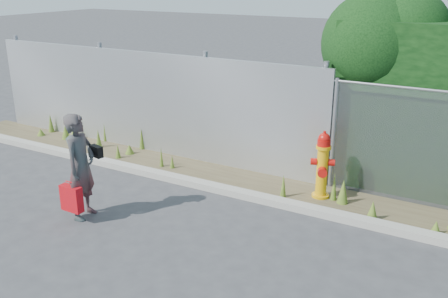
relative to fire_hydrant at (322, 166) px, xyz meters
name	(u,v)px	position (x,y,z in m)	size (l,w,h in m)	color
ground	(195,244)	(-1.06, -2.45, -0.60)	(80.00, 80.00, 0.00)	#37373A
curb	(250,196)	(-1.06, -0.65, -0.54)	(16.00, 0.22, 0.12)	gray
weed_strip	(288,185)	(-0.63, 0.01, -0.48)	(16.00, 1.31, 0.54)	#4A402A
corrugated_fence	(143,102)	(-4.31, 0.55, 0.51)	(8.50, 0.21, 2.30)	#ABAEB3
fire_hydrant	(322,166)	(0.00, 0.00, 0.00)	(0.41, 0.37, 1.23)	#DFA20B
woman	(81,167)	(-3.11, -2.57, 0.27)	(0.63, 0.41, 1.73)	#0D5552
red_tote_bag	(72,198)	(-3.13, -2.80, -0.20)	(0.38, 0.14, 0.50)	#AD0916
black_shoulder_bag	(96,151)	(-3.00, -2.32, 0.47)	(0.24, 0.10, 0.18)	black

